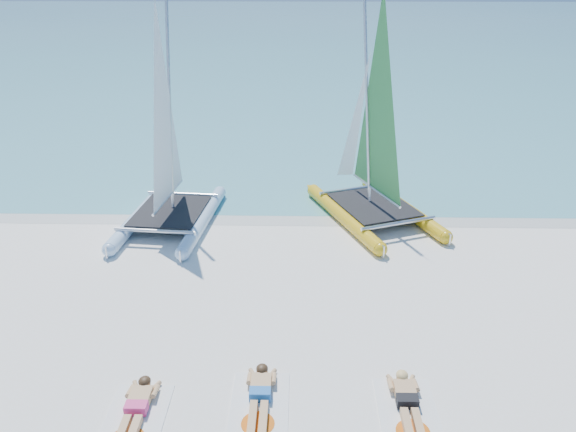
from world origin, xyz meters
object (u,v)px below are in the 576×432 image
Objects in this scene: catamaran_yellow at (369,144)px; sunbather_a at (136,410)px; sunbather_c at (408,403)px; sunbather_b at (260,396)px; towel_b at (259,409)px; towel_c at (409,416)px; catamaran_blue at (167,158)px; towel_a at (133,423)px.

sunbather_a is at bearing -140.17° from catamaran_yellow.
sunbather_b is at bearing 177.33° from sunbather_c.
towel_b is 1.00× the size of towel_c.
sunbather_c is at bearing 3.27° from sunbather_a.
sunbather_a is 4.58m from towel_c.
sunbather_a reaches higher than towel_b.
sunbather_b is at bearing -129.48° from catamaran_yellow.
catamaran_yellow is 3.98× the size of sunbather_b.
towel_b is 2.53m from sunbather_c.
catamaran_blue is at bearing 112.15° from towel_b.
towel_c is 0.22m from sunbather_c.
sunbather_b reaches higher than towel_b.
catamaran_blue is at bearing 112.66° from sunbather_b.
sunbather_a and sunbather_c have the same top height.
sunbather_a is at bearing -169.55° from sunbather_b.
towel_b is 2.53m from towel_c.
towel_a is at bearing -164.48° from sunbather_b.
towel_a is 0.22m from sunbather_a.
sunbather_a is 0.93× the size of towel_b.
sunbather_a is at bearing -179.13° from towel_c.
towel_c is at bearing -112.72° from catamaran_yellow.
towel_b is (3.10, -7.61, -1.97)m from catamaran_blue.
catamaran_yellow is 3.71× the size of towel_c.
catamaran_yellow is at bearing 61.52° from sunbather_a.
catamaran_yellow is 8.93m from towel_c.
catamaran_yellow reaches higher than sunbather_c.
towel_a is 1.00× the size of towel_c.
towel_a is 2.14m from sunbather_b.
catamaran_yellow is 3.71× the size of towel_b.
towel_a is at bearing -77.36° from catamaran_blue.
towel_c is (4.58, 0.07, -0.11)m from sunbather_a.
sunbather_a is 1.00× the size of sunbather_b.
towel_b is (2.06, 0.38, 0.00)m from towel_a.
sunbather_c reaches higher than towel_b.
catamaran_yellow reaches higher than sunbather_a.
sunbather_b is at bearing 173.01° from towel_c.
catamaran_yellow is (5.77, 0.94, 0.19)m from catamaran_blue.
towel_a is (-4.74, -8.92, -2.15)m from catamaran_yellow.
catamaran_blue is 8.08m from sunbather_a.
towel_c is at bearing -90.00° from sunbather_c.
catamaran_blue is 3.84× the size of sunbather_a.
catamaran_blue is 3.84× the size of sunbather_c.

